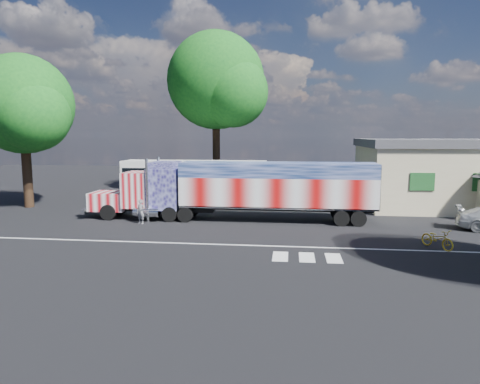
# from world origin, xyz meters

# --- Properties ---
(ground) EXTENTS (100.00, 100.00, 0.00)m
(ground) POSITION_xyz_m (0.00, 0.00, 0.00)
(ground) COLOR black
(lane_markings) EXTENTS (30.00, 2.67, 0.01)m
(lane_markings) POSITION_xyz_m (1.71, -3.77, 0.01)
(lane_markings) COLOR silver
(lane_markings) RESTS_ON ground
(semi_truck) EXTENTS (19.01, 3.00, 4.05)m
(semi_truck) POSITION_xyz_m (0.01, 3.37, 2.09)
(semi_truck) COLOR black
(semi_truck) RESTS_ON ground
(coach_bus) EXTENTS (11.77, 2.74, 3.42)m
(coach_bus) POSITION_xyz_m (-4.68, 10.46, 1.77)
(coach_bus) COLOR white
(coach_bus) RESTS_ON ground
(woman) EXTENTS (0.64, 0.52, 1.52)m
(woman) POSITION_xyz_m (-6.07, 1.50, 0.76)
(woman) COLOR slate
(woman) RESTS_ON ground
(bicycle) EXTENTS (1.52, 1.91, 0.97)m
(bicycle) POSITION_xyz_m (10.38, -2.47, 0.49)
(bicycle) COLOR gold
(bicycle) RESTS_ON ground
(tree_w_a) EXTENTS (7.76, 7.39, 11.50)m
(tree_w_a) POSITION_xyz_m (-16.69, 6.46, 7.74)
(tree_w_a) COLOR black
(tree_w_a) RESTS_ON ground
(tree_n_mid) EXTENTS (9.40, 8.96, 14.98)m
(tree_n_mid) POSITION_xyz_m (-3.68, 16.02, 10.43)
(tree_n_mid) COLOR black
(tree_n_mid) RESTS_ON ground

